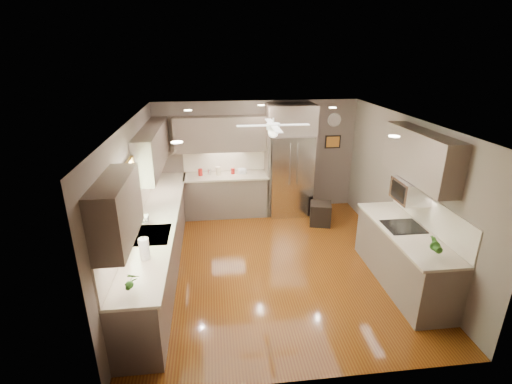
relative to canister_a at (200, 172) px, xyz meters
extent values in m
plane|color=#4F220A|center=(1.28, -2.21, -1.02)|extent=(5.00, 5.00, 0.00)
plane|color=white|center=(1.28, -2.21, 1.48)|extent=(5.00, 5.00, 0.00)
plane|color=#63564B|center=(1.28, 0.29, 0.23)|extent=(4.50, 0.00, 4.50)
plane|color=#63564B|center=(1.28, -4.71, 0.23)|extent=(4.50, 0.00, 4.50)
plane|color=#63564B|center=(-0.97, -2.21, 0.23)|extent=(0.00, 5.00, 5.00)
plane|color=#63564B|center=(3.53, -2.21, 0.23)|extent=(0.00, 5.00, 5.00)
cylinder|color=maroon|center=(0.00, 0.00, 0.00)|extent=(0.10, 0.10, 0.15)
cylinder|color=silver|center=(0.20, 0.03, -0.01)|extent=(0.09, 0.09, 0.12)
cylinder|color=beige|center=(0.39, 0.01, 0.01)|extent=(0.13, 0.13, 0.19)
cylinder|color=maroon|center=(0.71, 0.04, -0.02)|extent=(0.11, 0.11, 0.13)
imported|color=white|center=(-0.81, -2.31, 0.02)|extent=(0.09, 0.10, 0.21)
imported|color=#2A5E1B|center=(-0.68, -4.11, 0.06)|extent=(0.16, 0.11, 0.29)
imported|color=#2A5E1B|center=(3.18, -3.77, 0.08)|extent=(0.19, 0.16, 0.31)
imported|color=beige|center=(0.91, 0.01, -0.05)|extent=(0.22, 0.22, 0.05)
cube|color=brown|center=(-0.67, -2.06, -0.57)|extent=(0.60, 4.70, 0.90)
cube|color=beige|center=(-0.66, -2.06, -0.10)|extent=(0.65, 4.70, 0.04)
cube|color=#F1DDC7|center=(-0.96, -2.06, 0.18)|extent=(0.02, 4.70, 0.50)
cube|color=brown|center=(0.55, -0.01, -0.57)|extent=(1.85, 0.60, 0.90)
cube|color=beige|center=(0.55, -0.03, -0.10)|extent=(1.85, 0.65, 0.04)
cube|color=#F1DDC7|center=(0.55, 0.28, 0.18)|extent=(1.85, 0.02, 0.50)
cube|color=brown|center=(-0.81, -3.81, 0.81)|extent=(0.33, 1.20, 0.75)
cube|color=brown|center=(-0.81, -0.91, 0.81)|extent=(0.33, 2.40, 0.75)
cube|color=brown|center=(0.55, 0.12, 0.81)|extent=(2.15, 0.33, 0.75)
cube|color=brown|center=(3.36, -2.76, 1.01)|extent=(0.33, 1.70, 0.75)
cube|color=#BFF2B2|center=(-0.96, -2.71, 0.53)|extent=(0.01, 1.00, 0.80)
cube|color=brown|center=(-0.93, -2.71, 0.96)|extent=(0.05, 1.12, 0.06)
cube|color=brown|center=(-0.93, -2.71, 0.10)|extent=(0.05, 1.12, 0.06)
cube|color=brown|center=(-0.93, -3.24, 0.53)|extent=(0.05, 0.06, 0.80)
cube|color=brown|center=(-0.93, -2.18, 0.53)|extent=(0.05, 0.06, 0.80)
cube|color=silver|center=(-0.65, -2.71, -0.09)|extent=(0.50, 0.70, 0.03)
cube|color=#262626|center=(-0.65, -2.71, -0.13)|extent=(0.44, 0.62, 0.05)
cylinder|color=silver|center=(-0.85, -2.71, 0.03)|extent=(0.02, 0.02, 0.24)
cylinder|color=silver|center=(-0.79, -2.71, 0.15)|extent=(0.16, 0.02, 0.02)
cube|color=silver|center=(1.98, -0.07, -0.11)|extent=(0.92, 0.72, 1.82)
cube|color=black|center=(1.98, -0.41, -0.36)|extent=(0.88, 0.02, 0.02)
cube|color=black|center=(1.98, -0.42, 0.23)|extent=(0.01, 0.02, 1.00)
cylinder|color=silver|center=(1.90, -0.45, 0.23)|extent=(0.02, 0.02, 0.90)
cylinder|color=silver|center=(2.06, -0.45, 0.23)|extent=(0.02, 0.02, 0.90)
cube|color=brown|center=(1.98, -0.01, 1.12)|extent=(1.04, 0.60, 0.63)
cube|color=brown|center=(1.48, -0.01, -0.11)|extent=(0.06, 0.60, 1.82)
cube|color=brown|center=(2.48, -0.01, -0.11)|extent=(0.06, 0.60, 1.82)
cube|color=brown|center=(3.20, -3.01, -0.57)|extent=(0.65, 2.20, 0.90)
cube|color=beige|center=(3.19, -3.01, -0.10)|extent=(0.70, 2.20, 0.04)
cube|color=#F1DDC7|center=(3.52, -3.01, 0.18)|extent=(0.02, 2.20, 0.50)
cube|color=black|center=(3.19, -2.91, -0.08)|extent=(0.56, 0.52, 0.01)
cube|color=silver|center=(3.31, -2.76, 0.46)|extent=(0.42, 0.55, 0.34)
cube|color=black|center=(3.10, -2.76, 0.46)|extent=(0.02, 0.40, 0.26)
cylinder|color=white|center=(1.28, -1.91, 1.44)|extent=(0.03, 0.03, 0.08)
cylinder|color=white|center=(1.28, -1.91, 1.34)|extent=(0.22, 0.22, 0.10)
sphere|color=white|center=(1.28, -1.91, 1.24)|extent=(0.16, 0.16, 0.16)
cube|color=white|center=(1.63, -1.91, 1.36)|extent=(0.48, 0.11, 0.01)
cube|color=white|center=(1.28, -1.56, 1.36)|extent=(0.11, 0.48, 0.01)
cube|color=white|center=(0.93, -1.91, 1.36)|extent=(0.48, 0.11, 0.01)
cube|color=white|center=(1.28, -2.26, 1.36)|extent=(0.11, 0.48, 0.01)
cylinder|color=white|center=(-0.12, -0.91, 1.47)|extent=(0.14, 0.14, 0.01)
cylinder|color=white|center=(2.58, -0.91, 1.47)|extent=(0.14, 0.14, 0.01)
cylinder|color=white|center=(-0.12, -3.41, 1.47)|extent=(0.14, 0.14, 0.01)
cylinder|color=white|center=(2.58, -3.41, 1.47)|extent=(0.14, 0.14, 0.01)
cylinder|color=white|center=(1.28, -0.41, 1.47)|extent=(0.14, 0.14, 0.01)
cylinder|color=white|center=(3.03, 0.27, 1.03)|extent=(0.30, 0.03, 0.30)
cylinder|color=silver|center=(3.03, 0.26, 1.03)|extent=(0.29, 0.00, 0.29)
cube|color=black|center=(3.03, 0.27, 0.53)|extent=(0.36, 0.03, 0.30)
cube|color=#B97225|center=(3.03, 0.25, 0.53)|extent=(0.30, 0.01, 0.24)
cube|color=black|center=(2.52, -0.77, -0.80)|extent=(0.53, 0.53, 0.49)
cube|color=black|center=(2.52, -0.77, -0.56)|extent=(0.50, 0.50, 0.03)
cylinder|color=white|center=(-0.65, -3.40, 0.06)|extent=(0.13, 0.13, 0.31)
cylinder|color=silver|center=(-0.65, -3.40, 0.07)|extent=(0.03, 0.03, 0.33)
camera|label=1|loc=(0.30, -7.79, 2.49)|focal=26.00mm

